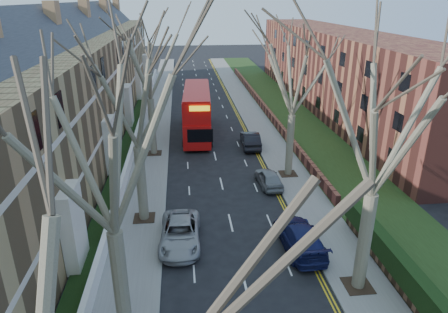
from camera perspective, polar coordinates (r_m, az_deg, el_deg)
name	(u,v)px	position (r m, az deg, el deg)	size (l,w,h in m)	color
pavement_left	(157,121)	(48.78, -9.59, 5.06)	(3.00, 102.00, 0.12)	slate
pavement_right	(255,118)	(49.48, 4.46, 5.55)	(3.00, 102.00, 0.12)	slate
terrace_left	(67,92)	(41.01, -21.47, 8.59)	(9.70, 78.00, 13.60)	#95744B
flats_right	(337,70)	(55.33, 15.86, 11.77)	(13.97, 54.00, 10.00)	brown
front_wall_left	(136,139)	(41.16, -12.47, 2.51)	(0.30, 78.00, 1.00)	white
grass_verge_right	(291,116)	(50.46, 9.52, 5.74)	(6.00, 102.00, 0.06)	#1F3312
tree_left_mid	(102,130)	(14.62, -17.00, 3.68)	(10.50, 10.50, 14.71)	#68604A
tree_left_far	(133,82)	(24.29, -12.90, 10.29)	(10.15, 10.15, 14.22)	#68604A
tree_left_dist	(147,51)	(36.05, -10.94, 14.57)	(10.50, 10.50, 14.71)	#68604A
tree_right_mid	(385,106)	(18.39, 22.04, 6.66)	(10.50, 10.50, 14.71)	#68604A
tree_right_far	(295,63)	(31.24, 10.13, 12.97)	(10.15, 10.15, 14.22)	#68604A
double_decker_bus	(197,113)	(42.73, -3.85, 6.22)	(3.39, 11.87, 4.89)	#B80E0D
car_left_far	(180,233)	(24.47, -6.27, -10.86)	(2.37, 5.14, 1.43)	#9B9CA0
car_right_near	(300,237)	(24.36, 10.76, -11.17)	(2.14, 5.26, 1.53)	#151A4C
car_right_mid	(269,178)	(31.55, 6.40, -3.07)	(1.57, 3.90, 1.33)	gray
car_right_far	(250,140)	(39.53, 3.80, 2.42)	(1.63, 4.68, 1.54)	black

